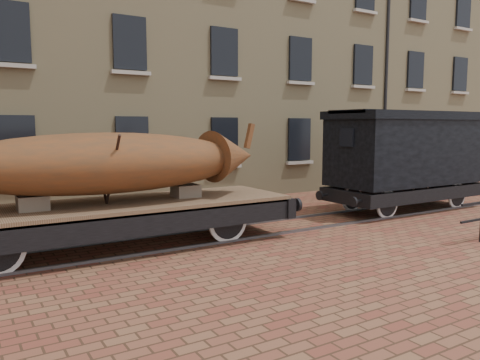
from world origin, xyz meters
TOP-DOWN VIEW (x-y plane):
  - ground at (0.00, 0.00)m, footprint 90.00×90.00m
  - warehouse_cream at (3.00, 9.99)m, footprint 40.00×10.19m
  - rail_track at (0.00, 0.00)m, footprint 30.00×1.52m
  - flatcar_wagon at (-4.57, -0.00)m, footprint 8.93×2.42m
  - iron_boat at (-4.77, -0.00)m, footprint 7.56×2.20m
  - goods_van at (4.99, 0.00)m, footprint 6.20×2.26m

SIDE VIEW (x-z plane):
  - ground at x=0.00m, z-range 0.00..0.00m
  - rail_track at x=0.00m, z-range 0.00..0.06m
  - flatcar_wagon at x=-4.57m, z-range 0.17..1.51m
  - iron_boat at x=-4.77m, z-range 1.06..2.83m
  - goods_van at x=4.99m, z-range 0.41..3.61m
  - warehouse_cream at x=3.00m, z-range 0.00..14.00m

